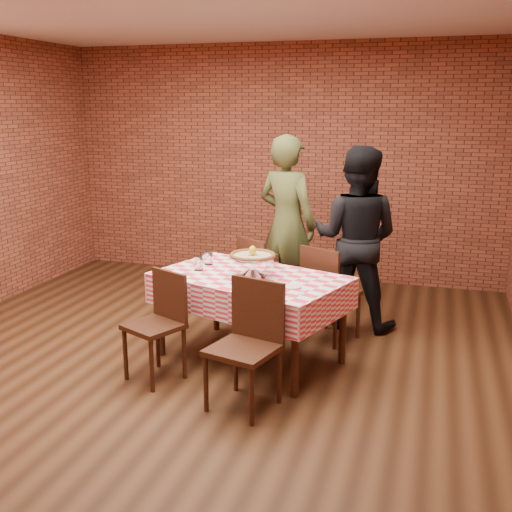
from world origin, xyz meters
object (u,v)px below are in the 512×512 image
(condiment_caddy, at_px, (272,261))
(diner_black, at_px, (356,238))
(diner_olive, at_px, (287,224))
(pizza, at_px, (253,256))
(chair_near_right, at_px, (243,348))
(water_glass_left, at_px, (198,263))
(chair_far_left, at_px, (267,282))
(water_glass_right, at_px, (208,258))
(table, at_px, (250,318))
(chair_near_left, at_px, (154,328))
(pizza_stand, at_px, (253,267))
(chair_far_right, at_px, (331,292))

(condiment_caddy, relative_size, diner_black, 0.07)
(diner_olive, bearing_deg, pizza, 113.46)
(pizza, bearing_deg, chair_near_right, -77.84)
(condiment_caddy, distance_m, chair_near_right, 1.21)
(water_glass_left, xyz_separation_m, diner_black, (1.22, 1.07, 0.08))
(diner_black, bearing_deg, chair_far_left, 23.93)
(pizza, xyz_separation_m, condiment_caddy, (0.08, 0.33, -0.12))
(water_glass_right, xyz_separation_m, diner_black, (1.21, 0.86, 0.08))
(chair_far_left, height_order, diner_olive, diner_olive)
(table, relative_size, water_glass_right, 12.69)
(table, xyz_separation_m, diner_olive, (-0.03, 1.40, 0.56))
(water_glass_right, xyz_separation_m, chair_near_right, (0.68, -1.10, -0.35))
(condiment_caddy, height_order, chair_near_left, condiment_caddy)
(water_glass_right, height_order, chair_far_left, chair_far_left)
(pizza_stand, xyz_separation_m, diner_black, (0.71, 1.14, 0.05))
(water_glass_left, distance_m, water_glass_right, 0.21)
(condiment_caddy, height_order, diner_olive, diner_olive)
(chair_far_left, bearing_deg, water_glass_right, 93.89)
(water_glass_right, bearing_deg, chair_near_left, -99.91)
(chair_near_left, relative_size, diner_olive, 0.46)
(pizza, xyz_separation_m, chair_near_left, (-0.65, -0.57, -0.50))
(water_glass_right, xyz_separation_m, chair_near_left, (-0.15, -0.85, -0.38))
(pizza_stand, distance_m, condiment_caddy, 0.34)
(pizza_stand, xyz_separation_m, diner_olive, (-0.06, 1.43, 0.09))
(pizza_stand, bearing_deg, chair_near_right, -77.84)
(pizza_stand, height_order, water_glass_left, pizza_stand)
(pizza_stand, xyz_separation_m, chair_far_left, (-0.12, 0.88, -0.39))
(water_glass_right, distance_m, chair_far_right, 1.20)
(chair_near_left, height_order, diner_black, diner_black)
(water_glass_left, bearing_deg, chair_far_right, 31.02)
(diner_black, bearing_deg, diner_olive, -14.45)
(chair_far_right, relative_size, diner_black, 0.51)
(pizza_stand, height_order, diner_black, diner_black)
(condiment_caddy, bearing_deg, chair_far_left, 132.05)
(condiment_caddy, xyz_separation_m, chair_near_right, (0.10, -1.16, -0.36))
(pizza, height_order, chair_near_left, pizza)
(pizza_stand, relative_size, chair_far_left, 0.43)
(condiment_caddy, bearing_deg, chair_near_right, -62.91)
(pizza, relative_size, chair_near_left, 0.44)
(chair_near_right, distance_m, chair_far_left, 1.73)
(chair_near_left, bearing_deg, diner_olive, 98.61)
(condiment_caddy, xyz_separation_m, diner_black, (0.63, 0.81, 0.08))
(diner_olive, height_order, diner_black, diner_olive)
(table, distance_m, condiment_caddy, 0.55)
(chair_far_right, bearing_deg, pizza, 78.36)
(pizza, distance_m, diner_black, 1.34)
(table, height_order, chair_near_right, chair_near_right)
(diner_black, bearing_deg, chair_near_left, 58.20)
(water_glass_right, bearing_deg, chair_near_right, -58.34)
(table, bearing_deg, chair_far_right, 49.19)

